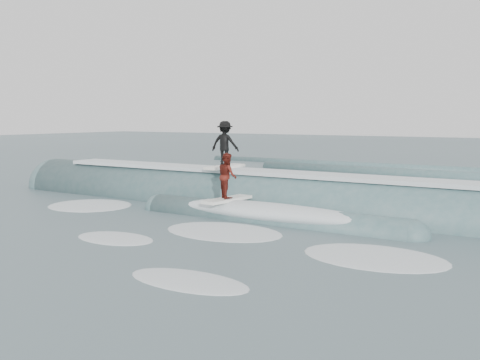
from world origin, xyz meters
The scene contains 6 objects.
ground centered at (0.00, 0.00, 0.00)m, with size 160.00×160.00×0.00m, color #3F545C.
breaking_wave centered at (0.18, 3.95, 0.03)m, with size 24.44×4.09×2.62m.
surfer_black centered at (-1.29, 4.17, 2.25)m, with size 1.18×2.01×1.79m.
surfer_red centered at (0.25, 1.97, 1.27)m, with size 0.93×2.05×1.61m.
whitewater centered at (-0.21, -0.50, 0.00)m, with size 14.57×7.45×0.10m.
far_swells centered at (-1.85, 17.65, 0.00)m, with size 34.29×8.65×0.80m.
Camera 1 is at (9.87, -12.75, 3.31)m, focal length 40.00 mm.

